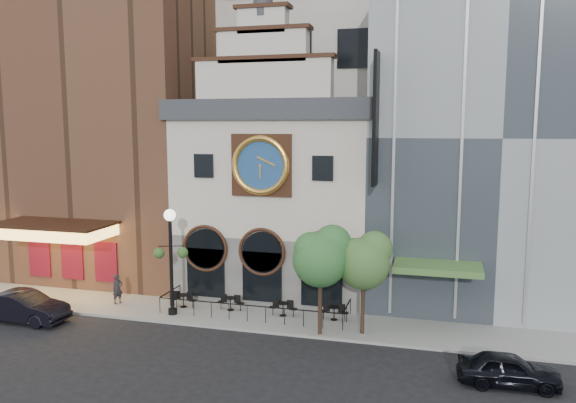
% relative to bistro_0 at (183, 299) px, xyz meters
% --- Properties ---
extents(ground, '(120.00, 120.00, 0.00)m').
position_rel_bistro_0_xyz_m(ground, '(4.45, -2.50, -0.61)').
color(ground, black).
rests_on(ground, ground).
extents(sidewalk, '(44.00, 5.00, 0.15)m').
position_rel_bistro_0_xyz_m(sidewalk, '(4.45, -0.00, -0.54)').
color(sidewalk, gray).
rests_on(sidewalk, ground).
extents(clock_building, '(12.60, 8.78, 18.65)m').
position_rel_bistro_0_xyz_m(clock_building, '(4.45, 5.32, 6.07)').
color(clock_building, '#605E5B').
rests_on(clock_building, ground).
extents(theater_building, '(14.00, 15.60, 25.00)m').
position_rel_bistro_0_xyz_m(theater_building, '(-8.55, 7.46, 11.99)').
color(theater_building, brown).
rests_on(theater_building, ground).
extents(retail_building, '(14.00, 14.40, 20.00)m').
position_rel_bistro_0_xyz_m(retail_building, '(17.45, 7.49, 9.53)').
color(retail_building, gray).
rests_on(retail_building, ground).
extents(office_tower, '(20.00, 16.00, 40.00)m').
position_rel_bistro_0_xyz_m(office_tower, '(4.45, 17.50, 19.39)').
color(office_tower, beige).
rests_on(office_tower, ground).
extents(cafe_railing, '(10.60, 2.60, 0.90)m').
position_rel_bistro_0_xyz_m(cafe_railing, '(4.45, -0.00, -0.01)').
color(cafe_railing, black).
rests_on(cafe_railing, sidewalk).
extents(bistro_0, '(1.58, 0.68, 0.90)m').
position_rel_bistro_0_xyz_m(bistro_0, '(0.00, 0.00, 0.00)').
color(bistro_0, black).
rests_on(bistro_0, sidewalk).
extents(bistro_1, '(1.58, 0.68, 0.90)m').
position_rel_bistro_0_xyz_m(bistro_1, '(2.91, 0.20, 0.00)').
color(bistro_1, black).
rests_on(bistro_1, sidewalk).
extents(bistro_2, '(1.58, 0.68, 0.90)m').
position_rel_bistro_0_xyz_m(bistro_2, '(6.12, 0.06, 0.00)').
color(bistro_2, black).
rests_on(bistro_2, sidewalk).
extents(bistro_3, '(1.58, 0.68, 0.90)m').
position_rel_bistro_0_xyz_m(bistro_3, '(9.02, 0.15, 0.00)').
color(bistro_3, black).
rests_on(bistro_3, sidewalk).
extents(car_right, '(4.23, 1.87, 1.42)m').
position_rel_bistro_0_xyz_m(car_right, '(17.46, -5.45, 0.09)').
color(car_right, black).
rests_on(car_right, ground).
extents(car_left, '(5.17, 1.90, 1.69)m').
position_rel_bistro_0_xyz_m(car_left, '(-7.66, -4.21, 0.23)').
color(car_left, black).
rests_on(car_left, ground).
extents(pedestrian, '(0.70, 0.78, 1.79)m').
position_rel_bistro_0_xyz_m(pedestrian, '(-4.13, -0.39, 0.43)').
color(pedestrian, black).
rests_on(pedestrian, sidewalk).
extents(lamppost, '(1.86, 1.06, 6.05)m').
position_rel_bistro_0_xyz_m(lamppost, '(-0.04, -1.32, 3.28)').
color(lamppost, black).
rests_on(lamppost, sidewalk).
extents(tree_left, '(2.95, 2.84, 5.69)m').
position_rel_bistro_0_xyz_m(tree_left, '(8.75, -2.06, 3.71)').
color(tree_left, '#382619').
rests_on(tree_left, sidewalk).
extents(tree_right, '(2.78, 2.67, 5.35)m').
position_rel_bistro_0_xyz_m(tree_right, '(10.85, -1.41, 3.46)').
color(tree_right, '#382619').
rests_on(tree_right, sidewalk).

